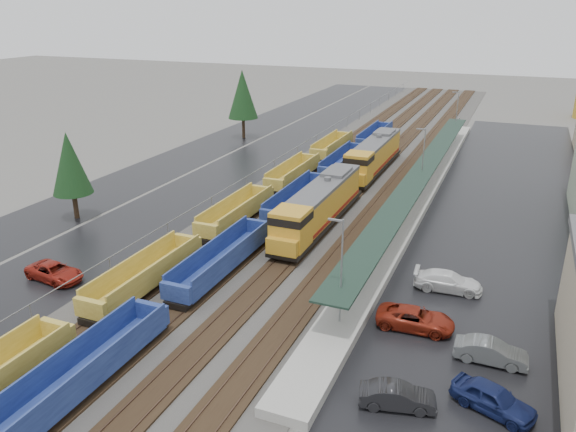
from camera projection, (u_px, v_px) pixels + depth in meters
name	position (u px, v px, depth m)	size (l,w,h in m)	color
ballast_strip	(362.00, 167.00, 75.86)	(20.00, 160.00, 0.08)	#302D2B
trackbed	(362.00, 166.00, 75.82)	(14.60, 160.00, 0.22)	black
west_parking_lot	(262.00, 157.00, 81.27)	(10.00, 160.00, 0.02)	black
west_road	(202.00, 150.00, 84.86)	(9.00, 160.00, 0.02)	black
east_commuter_lot	(508.00, 209.00, 60.40)	(16.00, 100.00, 0.02)	black
station_platform	(420.00, 192.00, 63.57)	(3.00, 80.00, 8.00)	#9E9B93
chainlink_fence	(293.00, 152.00, 77.37)	(0.08, 160.04, 2.02)	gray
tree_west_near	(70.00, 163.00, 55.82)	(3.96, 3.96, 9.00)	#332316
tree_west_far	(243.00, 94.00, 90.27)	(4.84, 4.84, 11.00)	#332316
locomotive_lead	(318.00, 207.00, 54.06)	(2.98, 19.66, 4.45)	black
locomotive_trail	(373.00, 156.00, 72.21)	(2.98, 19.66, 4.45)	black
well_string_yellow	(197.00, 241.00, 49.43)	(2.54, 88.18, 2.26)	#AC8E2F
well_string_blue	(265.00, 225.00, 52.91)	(2.49, 97.10, 2.21)	navy
parked_car_west_c	(55.00, 272.00, 44.57)	(4.98, 2.30, 1.38)	maroon
parked_car_east_a	(398.00, 397.00, 30.42)	(4.17, 1.45, 1.37)	black
parked_car_east_b	(415.00, 319.00, 37.88)	(5.21, 2.40, 1.45)	maroon
parked_car_east_c	(448.00, 281.00, 42.95)	(5.14, 2.09, 1.49)	white
parked_car_east_d	(493.00, 399.00, 30.10)	(4.54, 1.82, 1.55)	#151F4F
parked_car_east_e	(491.00, 352.00, 34.25)	(4.37, 1.52, 1.44)	#5B5E60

